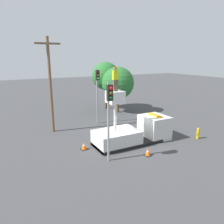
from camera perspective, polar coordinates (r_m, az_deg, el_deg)
ground_plane at (r=18.05m, az=4.01°, el=-8.17°), size 120.00×120.00×0.00m
bucket_truck at (r=18.04m, az=5.65°, el=-5.25°), size 6.51×2.43×4.39m
worker at (r=16.18m, az=0.85°, el=8.57°), size 0.40×0.26×1.75m
traffic_light_pole at (r=13.83m, az=-0.71°, el=1.33°), size 0.34×0.57×5.34m
traffic_light_across at (r=22.39m, az=-3.82°, el=6.93°), size 0.34×0.57×5.73m
fire_hydrant at (r=20.24m, az=21.54°, el=-5.20°), size 0.48×0.24×0.98m
traffic_cone_rear at (r=16.94m, az=-7.31°, el=-8.73°), size 0.50×0.50×0.62m
traffic_cone_curbside at (r=16.04m, az=9.39°, el=-10.26°), size 0.47×0.47×0.58m
tree_left_bg at (r=29.29m, az=-1.66°, el=9.36°), size 3.65×3.65×6.25m
tree_right_bg at (r=27.22m, az=1.54°, el=7.54°), size 4.00×4.00×5.72m
utility_pole at (r=20.53m, az=-15.85°, el=7.40°), size 2.20×0.26×8.59m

